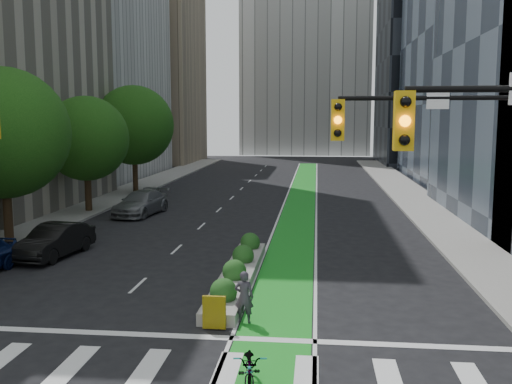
% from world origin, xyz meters
% --- Properties ---
extents(ground, '(160.00, 160.00, 0.00)m').
position_xyz_m(ground, '(0.00, 0.00, 0.00)').
color(ground, black).
rests_on(ground, ground).
extents(sidewalk_left, '(3.60, 90.00, 0.15)m').
position_xyz_m(sidewalk_left, '(-11.80, 25.00, 0.07)').
color(sidewalk_left, gray).
rests_on(sidewalk_left, ground).
extents(sidewalk_right, '(3.60, 90.00, 0.15)m').
position_xyz_m(sidewalk_right, '(11.80, 25.00, 0.07)').
color(sidewalk_right, gray).
rests_on(sidewalk_right, ground).
extents(bike_lane_paint, '(2.20, 70.00, 0.01)m').
position_xyz_m(bike_lane_paint, '(3.00, 30.00, 0.01)').
color(bike_lane_paint, '#1A9021').
rests_on(bike_lane_paint, ground).
extents(building_tan_far, '(14.00, 16.00, 26.00)m').
position_xyz_m(building_tan_far, '(-20.00, 66.00, 13.00)').
color(building_tan_far, tan).
rests_on(building_tan_far, ground).
extents(building_dark_end, '(14.00, 18.00, 28.00)m').
position_xyz_m(building_dark_end, '(20.00, 68.00, 14.00)').
color(building_dark_end, black).
rests_on(building_dark_end, ground).
extents(tree_mid, '(6.40, 6.40, 8.78)m').
position_xyz_m(tree_mid, '(-11.00, 12.00, 5.57)').
color(tree_mid, black).
rests_on(tree_mid, ground).
extents(tree_midfar, '(5.60, 5.60, 7.76)m').
position_xyz_m(tree_midfar, '(-11.00, 22.00, 4.95)').
color(tree_midfar, black).
rests_on(tree_midfar, ground).
extents(tree_far, '(6.60, 6.60, 9.00)m').
position_xyz_m(tree_far, '(-11.00, 32.00, 5.69)').
color(tree_far, black).
rests_on(tree_far, ground).
extents(signal_right, '(5.82, 0.51, 7.20)m').
position_xyz_m(signal_right, '(8.67, 0.47, 4.80)').
color(signal_right, black).
rests_on(signal_right, ground).
extents(median_planter, '(1.20, 10.26, 1.10)m').
position_xyz_m(median_planter, '(1.20, 7.04, 0.37)').
color(median_planter, gray).
rests_on(median_planter, ground).
extents(bicycle, '(0.98, 2.18, 1.11)m').
position_xyz_m(bicycle, '(2.72, -2.00, 0.55)').
color(bicycle, gray).
rests_on(bicycle, ground).
extents(cyclist, '(0.63, 0.43, 1.64)m').
position_xyz_m(cyclist, '(2.01, 2.51, 0.82)').
color(cyclist, '#36323C').
rests_on(cyclist, ground).
extents(parked_car_left_mid, '(2.18, 4.75, 1.51)m').
position_xyz_m(parked_car_left_mid, '(-7.64, 9.96, 0.76)').
color(parked_car_left_mid, black).
rests_on(parked_car_left_mid, ground).
extents(parked_car_left_far, '(2.89, 5.59, 1.55)m').
position_xyz_m(parked_car_left_far, '(-7.23, 21.48, 0.78)').
color(parked_car_left_far, slate).
rests_on(parked_car_left_far, ground).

